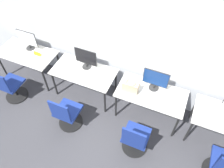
{
  "coord_description": "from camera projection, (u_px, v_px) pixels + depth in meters",
  "views": [
    {
      "loc": [
        1.02,
        -2.24,
        3.9
      ],
      "look_at": [
        0.0,
        0.13,
        0.86
      ],
      "focal_mm": 35.0,
      "sensor_mm": 36.0,
      "label": 1
    }
  ],
  "objects": [
    {
      "name": "desk_far_left",
      "position": [
        27.0,
        55.0,
        4.83
      ],
      "size": [
        1.29,
        0.67,
        0.71
      ],
      "color": "silver",
      "rests_on": "ground_plane"
    },
    {
      "name": "keyboard_left",
      "position": [
        80.0,
        76.0,
        4.31
      ],
      "size": [
        0.4,
        0.16,
        0.02
      ],
      "color": "silver",
      "rests_on": "desk_left"
    },
    {
      "name": "wall_back",
      "position": [
        126.0,
        40.0,
        3.98
      ],
      "size": [
        12.0,
        0.05,
        2.8
      ],
      "color": "silver",
      "rests_on": "ground_plane"
    },
    {
      "name": "placard_far_left",
      "position": [
        37.0,
        54.0,
        4.69
      ],
      "size": [
        0.16,
        0.03,
        0.08
      ],
      "color": "yellow",
      "rests_on": "desk_far_left"
    },
    {
      "name": "keyboard_far_left",
      "position": [
        21.0,
        57.0,
        4.67
      ],
      "size": [
        0.4,
        0.16,
        0.02
      ],
      "color": "silver",
      "rests_on": "desk_far_left"
    },
    {
      "name": "monitor_right",
      "position": [
        156.0,
        80.0,
        3.95
      ],
      "size": [
        0.47,
        0.19,
        0.45
      ],
      "color": "#2D2D2D",
      "rests_on": "desk_right"
    },
    {
      "name": "handbag",
      "position": [
        131.0,
        87.0,
        4.0
      ],
      "size": [
        0.3,
        0.18,
        0.25
      ],
      "color": "tan",
      "rests_on": "desk_right"
    },
    {
      "name": "monitor_far_left",
      "position": [
        28.0,
        40.0,
        4.69
      ],
      "size": [
        0.47,
        0.19,
        0.45
      ],
      "color": "#2D2D2D",
      "rests_on": "desk_far_left"
    },
    {
      "name": "ground_plane",
      "position": [
        109.0,
        115.0,
        4.57
      ],
      "size": [
        20.0,
        20.0,
        0.0
      ],
      "primitive_type": "plane",
      "color": "#3D3D42"
    },
    {
      "name": "desk_left",
      "position": [
        84.0,
        74.0,
        4.47
      ],
      "size": [
        1.29,
        0.67,
        0.71
      ],
      "color": "silver",
      "rests_on": "ground_plane"
    },
    {
      "name": "mouse_right",
      "position": [
        163.0,
        104.0,
        3.86
      ],
      "size": [
        0.06,
        0.09,
        0.03
      ],
      "color": "silver",
      "rests_on": "desk_right"
    },
    {
      "name": "mouse_far_left",
      "position": [
        31.0,
        61.0,
        4.58
      ],
      "size": [
        0.06,
        0.09,
        0.03
      ],
      "color": "silver",
      "rests_on": "desk_far_left"
    },
    {
      "name": "monitor_left",
      "position": [
        86.0,
        58.0,
        4.31
      ],
      "size": [
        0.47,
        0.19,
        0.45
      ],
      "color": "#2D2D2D",
      "rests_on": "desk_left"
    },
    {
      "name": "office_chair_far_right",
      "position": [
        223.0,
        167.0,
        3.51
      ],
      "size": [
        0.48,
        0.48,
        0.89
      ],
      "color": "black",
      "rests_on": "ground_plane"
    },
    {
      "name": "mouse_left",
      "position": [
        92.0,
        81.0,
        4.22
      ],
      "size": [
        0.06,
        0.09,
        0.03
      ],
      "color": "silver",
      "rests_on": "desk_left"
    },
    {
      "name": "office_chair_far_left",
      "position": [
        10.0,
        87.0,
        4.59
      ],
      "size": [
        0.48,
        0.48,
        0.89
      ],
      "color": "black",
      "rests_on": "ground_plane"
    },
    {
      "name": "office_chair_left",
      "position": [
        67.0,
        115.0,
        4.15
      ],
      "size": [
        0.48,
        0.48,
        0.89
      ],
      "color": "black",
      "rests_on": "ground_plane"
    },
    {
      "name": "office_chair_right",
      "position": [
        135.0,
        139.0,
        3.82
      ],
      "size": [
        0.48,
        0.48,
        0.89
      ],
      "color": "black",
      "rests_on": "ground_plane"
    },
    {
      "name": "keyboard_right",
      "position": [
        149.0,
        99.0,
        3.95
      ],
      "size": [
        0.4,
        0.16,
        0.02
      ],
      "color": "silver",
      "rests_on": "desk_right"
    },
    {
      "name": "desk_right",
      "position": [
        151.0,
        96.0,
        4.1
      ],
      "size": [
        1.29,
        0.67,
        0.71
      ],
      "color": "silver",
      "rests_on": "ground_plane"
    }
  ]
}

